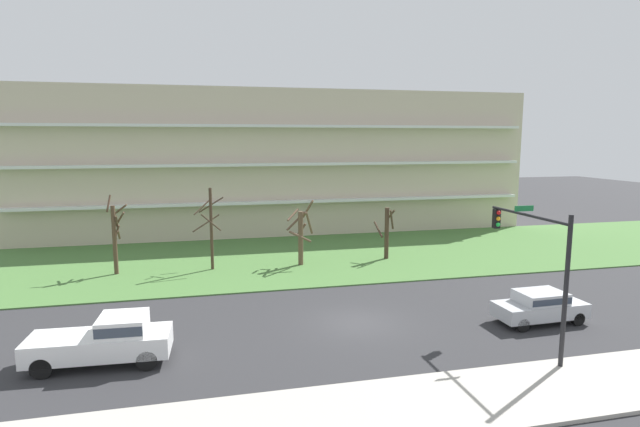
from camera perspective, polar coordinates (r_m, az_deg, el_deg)
The scene contains 11 objects.
ground at distance 25.21m, azimuth 4.28°, elevation -12.22°, with size 160.00×160.00×0.00m, color #2D2D30.
sidewalk_curb_near at distance 18.40m, azimuth 12.29°, elevation -20.39°, with size 80.00×4.00×0.15m, color #ADA89E.
grass_lawn_strip at distance 38.20m, azimuth -2.07°, elevation -4.93°, with size 80.00×16.00×0.08m, color #477238.
apartment_building at distance 50.13m, azimuth -5.03°, elevation 5.88°, with size 47.56×11.14×13.29m.
tree_far_left at distance 35.49m, azimuth -22.15°, elevation -2.34°, with size 1.29×1.21×5.30m.
tree_left at distance 34.81m, azimuth -12.27°, elevation -1.42°, with size 2.18×1.98×5.64m.
tree_center at distance 35.33m, azimuth -2.16°, elevation -2.22°, with size 1.95×1.99×4.70m.
tree_right at distance 37.46m, azimuth 7.54°, elevation -2.04°, with size 1.42×1.46×3.88m.
sedan_silver_near_left at distance 27.08m, azimuth 23.62°, elevation -9.50°, with size 4.45×1.91×1.57m.
pickup_white_center_left at distance 22.26m, azimuth -23.02°, elevation -12.97°, with size 5.49×2.25×1.95m.
traffic_signal_mast at distance 22.62m, azimuth 23.35°, elevation -4.27°, with size 0.90×5.23×6.10m.
Camera 1 is at (-7.18, -22.46, 8.91)m, focal length 28.31 mm.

